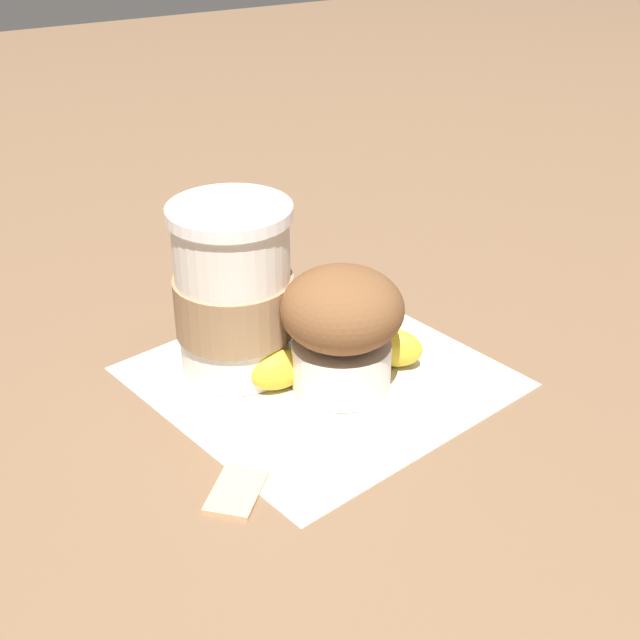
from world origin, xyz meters
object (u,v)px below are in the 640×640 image
Objects in this scene: muffin at (342,325)px; banana at (335,355)px; sugar_packet at (236,489)px; coffee_cup at (234,293)px.

muffin is 0.04m from banana.
banana is 0.16m from sugar_packet.
muffin reaches higher than sugar_packet.
muffin is (0.06, -0.07, -0.01)m from coffee_cup.
banana is at bearing 37.28° from sugar_packet.
sugar_packet is at bearing -147.29° from muffin.
banana is at bearing 76.71° from muffin.
banana is 2.99× the size of sugar_packet.
muffin is at bearing -103.29° from banana.
coffee_cup is 2.86× the size of sugar_packet.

